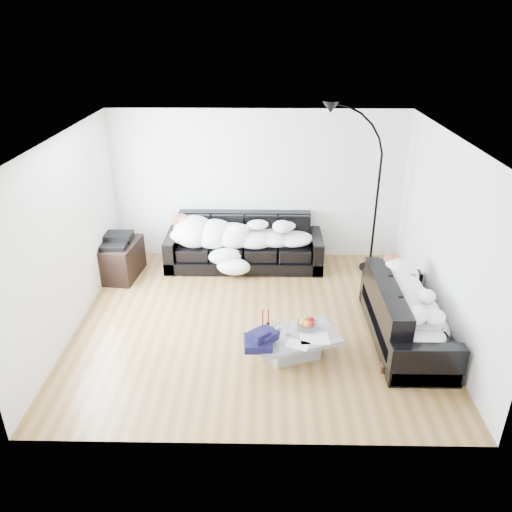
{
  "coord_description": "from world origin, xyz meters",
  "views": [
    {
      "loc": [
        0.11,
        -6.0,
        3.93
      ],
      "look_at": [
        0.0,
        0.3,
        0.9
      ],
      "focal_mm": 35.0,
      "sensor_mm": 36.0,
      "label": 1
    }
  ],
  "objects_px": {
    "wine_glass_b": "(274,328)",
    "shoes": "(398,365)",
    "sleeper_right": "(410,298)",
    "floor_lamp": "(377,201)",
    "candle_right": "(268,317)",
    "av_cabinet": "(119,259)",
    "candle_left": "(263,319)",
    "coffee_table": "(294,346)",
    "wine_glass_a": "(279,324)",
    "sofa_back": "(244,242)",
    "stereo": "(117,239)",
    "wine_glass_c": "(288,329)",
    "sofa_right": "(407,313)",
    "fruit_bowl": "(308,323)",
    "sleeper_back": "(244,232)"
  },
  "relations": [
    {
      "from": "sleeper_right",
      "to": "wine_glass_b",
      "type": "bearing_deg",
      "value": 102.1
    },
    {
      "from": "sofa_right",
      "to": "stereo",
      "type": "distance_m",
      "value": 4.65
    },
    {
      "from": "stereo",
      "to": "shoes",
      "type": "bearing_deg",
      "value": -31.57
    },
    {
      "from": "av_cabinet",
      "to": "stereo",
      "type": "distance_m",
      "value": 0.36
    },
    {
      "from": "sleeper_right",
      "to": "wine_glass_c",
      "type": "height_order",
      "value": "sleeper_right"
    },
    {
      "from": "wine_glass_b",
      "to": "shoes",
      "type": "height_order",
      "value": "wine_glass_b"
    },
    {
      "from": "wine_glass_a",
      "to": "wine_glass_b",
      "type": "relative_size",
      "value": 0.86
    },
    {
      "from": "wine_glass_a",
      "to": "candle_left",
      "type": "distance_m",
      "value": 0.23
    },
    {
      "from": "sleeper_back",
      "to": "stereo",
      "type": "height_order",
      "value": "sleeper_back"
    },
    {
      "from": "floor_lamp",
      "to": "av_cabinet",
      "type": "bearing_deg",
      "value": -177.44
    },
    {
      "from": "sleeper_right",
      "to": "wine_glass_b",
      "type": "relative_size",
      "value": 9.21
    },
    {
      "from": "candle_left",
      "to": "stereo",
      "type": "distance_m",
      "value": 3.11
    },
    {
      "from": "candle_left",
      "to": "shoes",
      "type": "distance_m",
      "value": 1.77
    },
    {
      "from": "sofa_back",
      "to": "wine_glass_b",
      "type": "height_order",
      "value": "sofa_back"
    },
    {
      "from": "sofa_back",
      "to": "wine_glass_c",
      "type": "xyz_separation_m",
      "value": [
        0.65,
        -2.57,
        -0.03
      ]
    },
    {
      "from": "wine_glass_b",
      "to": "stereo",
      "type": "distance_m",
      "value": 3.32
    },
    {
      "from": "wine_glass_a",
      "to": "candle_left",
      "type": "bearing_deg",
      "value": 167.87
    },
    {
      "from": "candle_left",
      "to": "fruit_bowl",
      "type": "bearing_deg",
      "value": -1.92
    },
    {
      "from": "sleeper_right",
      "to": "coffee_table",
      "type": "xyz_separation_m",
      "value": [
        -1.5,
        -0.41,
        -0.48
      ]
    },
    {
      "from": "stereo",
      "to": "fruit_bowl",
      "type": "bearing_deg",
      "value": -35.13
    },
    {
      "from": "candle_right",
      "to": "floor_lamp",
      "type": "height_order",
      "value": "floor_lamp"
    },
    {
      "from": "sofa_right",
      "to": "av_cabinet",
      "type": "height_order",
      "value": "sofa_right"
    },
    {
      "from": "wine_glass_c",
      "to": "candle_left",
      "type": "height_order",
      "value": "candle_left"
    },
    {
      "from": "wine_glass_c",
      "to": "stereo",
      "type": "xyz_separation_m",
      "value": [
        -2.71,
        2.15,
        0.26
      ]
    },
    {
      "from": "stereo",
      "to": "floor_lamp",
      "type": "xyz_separation_m",
      "value": [
        4.23,
        0.34,
        0.57
      ]
    },
    {
      "from": "wine_glass_c",
      "to": "sleeper_right",
      "type": "bearing_deg",
      "value": 13.98
    },
    {
      "from": "stereo",
      "to": "sofa_right",
      "type": "bearing_deg",
      "value": -23.22
    },
    {
      "from": "fruit_bowl",
      "to": "wine_glass_c",
      "type": "height_order",
      "value": "wine_glass_c"
    },
    {
      "from": "sleeper_right",
      "to": "wine_glass_b",
      "type": "height_order",
      "value": "sleeper_right"
    },
    {
      "from": "sofa_back",
      "to": "candle_left",
      "type": "relative_size",
      "value": 10.28
    },
    {
      "from": "sofa_right",
      "to": "sleeper_back",
      "type": "bearing_deg",
      "value": 46.58
    },
    {
      "from": "sofa_right",
      "to": "wine_glass_a",
      "type": "distance_m",
      "value": 1.72
    },
    {
      "from": "floor_lamp",
      "to": "candle_left",
      "type": "bearing_deg",
      "value": -130.38
    },
    {
      "from": "coffee_table",
      "to": "av_cabinet",
      "type": "xyz_separation_m",
      "value": [
        -2.8,
        2.16,
        0.14
      ]
    },
    {
      "from": "wine_glass_a",
      "to": "av_cabinet",
      "type": "height_order",
      "value": "av_cabinet"
    },
    {
      "from": "coffee_table",
      "to": "sleeper_right",
      "type": "bearing_deg",
      "value": 15.2
    },
    {
      "from": "fruit_bowl",
      "to": "shoes",
      "type": "relative_size",
      "value": 0.54
    },
    {
      "from": "wine_glass_b",
      "to": "wine_glass_c",
      "type": "relative_size",
      "value": 1.04
    },
    {
      "from": "wine_glass_a",
      "to": "av_cabinet",
      "type": "xyz_separation_m",
      "value": [
        -2.6,
        2.03,
        -0.1
      ]
    },
    {
      "from": "candle_right",
      "to": "av_cabinet",
      "type": "height_order",
      "value": "av_cabinet"
    },
    {
      "from": "shoes",
      "to": "wine_glass_c",
      "type": "bearing_deg",
      "value": -169.26
    },
    {
      "from": "candle_right",
      "to": "av_cabinet",
      "type": "distance_m",
      "value": 3.12
    },
    {
      "from": "sofa_back",
      "to": "floor_lamp",
      "type": "relative_size",
      "value": 1.08
    },
    {
      "from": "shoes",
      "to": "floor_lamp",
      "type": "bearing_deg",
      "value": 107.93
    },
    {
      "from": "wine_glass_b",
      "to": "floor_lamp",
      "type": "distance_m",
      "value": 3.11
    },
    {
      "from": "sleeper_back",
      "to": "sofa_back",
      "type": "bearing_deg",
      "value": 90.0
    },
    {
      "from": "candle_left",
      "to": "floor_lamp",
      "type": "bearing_deg",
      "value": 51.67
    },
    {
      "from": "sleeper_right",
      "to": "wine_glass_b",
      "type": "xyz_separation_m",
      "value": [
        -1.77,
        -0.38,
        -0.22
      ]
    },
    {
      "from": "sleeper_back",
      "to": "floor_lamp",
      "type": "height_order",
      "value": "floor_lamp"
    },
    {
      "from": "wine_glass_a",
      "to": "candle_right",
      "type": "relative_size",
      "value": 0.72
    }
  ]
}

